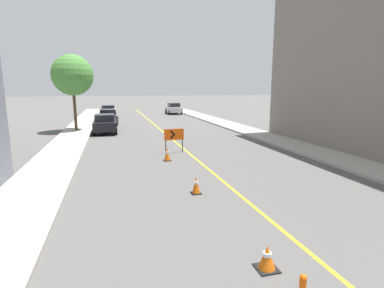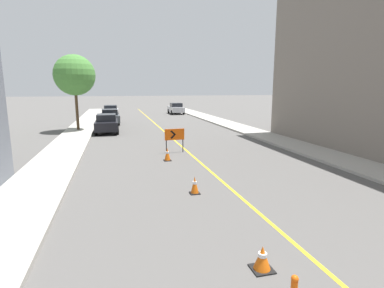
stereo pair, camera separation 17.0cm
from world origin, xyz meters
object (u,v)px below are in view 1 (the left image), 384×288
Objects in this scene: arrow_barricade_primary at (174,136)px; traffic_cone_second at (267,258)px; parked_car_curb_mid at (108,117)px; traffic_cone_fourth at (167,154)px; parked_car_curb_far at (108,111)px; parked_car_opposite_side at (174,108)px; parked_car_curb_near at (105,123)px; street_tree_left_near at (72,75)px; traffic_cone_third at (196,185)px.

traffic_cone_second is at bearing -94.95° from arrow_barricade_primary.
arrow_barricade_primary is at bearing -79.07° from parked_car_curb_mid.
parked_car_curb_far reaches higher than traffic_cone_fourth.
traffic_cone_fourth is 17.51m from parked_car_curb_mid.
parked_car_curb_mid is at bearing -130.04° from parked_car_opposite_side.
traffic_cone_fourth is (-0.28, 9.97, 0.08)m from traffic_cone_second.
traffic_cone_second is 0.12× the size of parked_car_opposite_side.
traffic_cone_fourth is 24.88m from parked_car_curb_far.
parked_car_curb_near reaches higher than traffic_cone_second.
street_tree_left_near is at bearing 118.46° from arrow_barricade_primary.
parked_car_curb_near is 0.99× the size of parked_car_curb_far.
traffic_cone_third is 0.10× the size of street_tree_left_near.
parked_car_opposite_side is at bearing 46.41° from parked_car_curb_mid.
arrow_barricade_primary is at bearing 87.66° from traffic_cone_second.
traffic_cone_third is at bearing -85.05° from parked_car_curb_mid.
street_tree_left_near is at bearing 104.89° from traffic_cone_second.
traffic_cone_third is at bearing -82.61° from parked_car_curb_far.
traffic_cone_fourth is 14.61m from street_tree_left_near.
traffic_cone_second is 21.40m from parked_car_curb_near.
traffic_cone_fourth is at bearing -73.16° from parked_car_curb_near.
traffic_cone_second is 0.83× the size of traffic_cone_third.
traffic_cone_fourth is 2.14m from arrow_barricade_primary.
parked_car_opposite_side is (5.38, 26.19, -0.22)m from arrow_barricade_primary.
arrow_barricade_primary is (0.48, 11.85, 0.75)m from traffic_cone_second.
parked_car_curb_near is (-3.37, 16.29, 0.48)m from traffic_cone_third.
parked_car_curb_near is at bearing 106.38° from traffic_cone_fourth.
traffic_cone_fourth is 0.16× the size of parked_car_curb_far.
traffic_cone_fourth is 11.61m from parked_car_curb_near.
arrow_barricade_primary is 26.74m from parked_car_opposite_side.
parked_car_curb_near is at bearing -89.60° from parked_car_curb_far.
parked_car_curb_far and parked_car_opposite_side have the same top height.
parked_car_curb_near and parked_car_opposite_side have the same top height.
street_tree_left_near is at bearing 148.49° from parked_car_curb_near.
parked_car_curb_mid is at bearing 98.13° from traffic_cone_third.
traffic_cone_third reaches higher than traffic_cone_second.
traffic_cone_second is at bearing -79.98° from parked_car_curb_near.
traffic_cone_third is at bearing -88.86° from traffic_cone_fourth.
traffic_cone_fourth is at bearing -82.99° from parked_car_curb_mid.
parked_car_curb_near is 6.09m from parked_car_curb_mid.
arrow_barricade_primary is 13.16m from street_tree_left_near.
traffic_cone_third is 0.15× the size of parked_car_curb_far.
arrow_barricade_primary is 0.32× the size of parked_car_curb_mid.
parked_car_curb_mid reaches higher than traffic_cone_second.
street_tree_left_near reaches higher than traffic_cone_fourth.
street_tree_left_near reaches higher than traffic_cone_second.
traffic_cone_second is 38.49m from parked_car_opposite_side.
parked_car_curb_far is 12.95m from street_tree_left_near.
traffic_cone_third is 16.64m from parked_car_curb_near.
parked_car_curb_near is 13.56m from parked_car_curb_far.
traffic_cone_second is 11.88m from arrow_barricade_primary.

